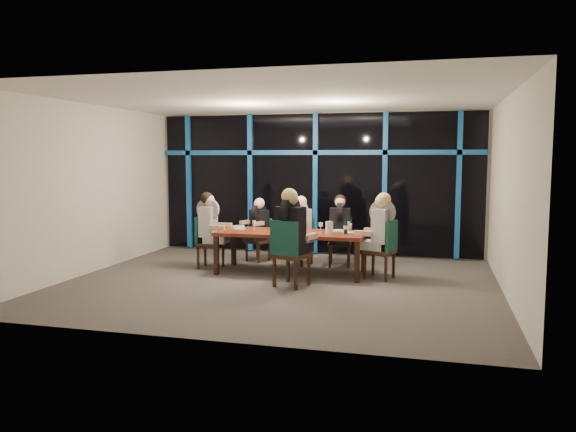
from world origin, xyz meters
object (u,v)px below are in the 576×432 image
(diner_far_left, at_px, (258,220))
(water_pitcher, at_px, (329,228))
(chair_near_mid, at_px, (288,250))
(chair_far_mid, at_px, (302,238))
(dining_table, at_px, (291,236))
(diner_far_mid, at_px, (300,220))
(diner_far_right, at_px, (340,220))
(chair_end_right, at_px, (385,247))
(diner_end_right, at_px, (380,223))
(chair_far_left, at_px, (260,237))
(diner_end_left, at_px, (210,219))
(chair_far_right, at_px, (340,239))
(diner_near_mid, at_px, (292,223))
(wine_bottle, at_px, (346,227))
(chair_end_left, at_px, (206,239))

(diner_far_left, height_order, water_pitcher, diner_far_left)
(chair_near_mid, height_order, diner_far_left, diner_far_left)
(chair_far_mid, bearing_deg, water_pitcher, -32.51)
(dining_table, xyz_separation_m, diner_far_left, (-0.93, 0.98, 0.14))
(diner_far_mid, distance_m, water_pitcher, 1.18)
(chair_near_mid, bearing_deg, diner_far_right, -86.24)
(chair_end_right, relative_size, diner_far_left, 1.20)
(diner_far_right, bearing_deg, diner_end_right, -53.47)
(diner_far_mid, relative_size, water_pitcher, 4.13)
(chair_far_left, xyz_separation_m, diner_far_left, (-0.03, -0.07, 0.34))
(dining_table, distance_m, diner_end_left, 1.60)
(diner_end_right, bearing_deg, chair_far_left, -98.37)
(diner_far_mid, distance_m, diner_end_left, 1.70)
(diner_far_left, bearing_deg, chair_end_right, 1.84)
(diner_far_right, height_order, water_pitcher, diner_far_right)
(chair_far_left, relative_size, chair_far_right, 0.93)
(diner_near_mid, distance_m, water_pitcher, 1.00)
(chair_far_mid, distance_m, water_pitcher, 1.27)
(wine_bottle, bearing_deg, diner_far_mid, 139.55)
(chair_end_right, relative_size, water_pitcher, 4.72)
(chair_far_left, distance_m, chair_far_mid, 0.89)
(chair_end_left, height_order, diner_far_right, diner_far_right)
(chair_near_mid, xyz_separation_m, diner_end_left, (-1.81, 1.16, 0.32))
(diner_far_mid, height_order, diner_end_right, diner_end_right)
(chair_end_right, height_order, diner_far_mid, diner_far_mid)
(diner_end_left, bearing_deg, diner_far_right, -72.99)
(chair_end_left, distance_m, water_pitcher, 2.39)
(dining_table, distance_m, water_pitcher, 0.73)
(chair_far_left, distance_m, water_pitcher, 1.99)
(dining_table, distance_m, wine_bottle, 1.00)
(diner_end_left, bearing_deg, dining_table, -95.71)
(diner_near_mid, xyz_separation_m, wine_bottle, (0.72, 0.93, -0.15))
(chair_far_right, relative_size, diner_end_left, 0.98)
(chair_far_left, xyz_separation_m, diner_end_left, (-0.69, -0.94, 0.45))
(chair_end_right, bearing_deg, diner_end_left, -77.61)
(chair_end_left, relative_size, wine_bottle, 3.13)
(dining_table, bearing_deg, chair_far_mid, 91.00)
(chair_end_left, height_order, diner_end_left, diner_end_left)
(chair_end_right, bearing_deg, chair_far_mid, -104.83)
(chair_far_left, distance_m, chair_end_left, 1.22)
(chair_far_left, relative_size, chair_near_mid, 0.80)
(chair_far_mid, xyz_separation_m, water_pitcher, (0.72, -0.99, 0.35))
(chair_far_right, bearing_deg, chair_end_right, -53.51)
(diner_end_right, bearing_deg, diner_far_mid, -103.15)
(chair_end_right, xyz_separation_m, chair_near_mid, (-1.42, -0.98, 0.04))
(dining_table, relative_size, water_pitcher, 12.21)
(diner_near_mid, bearing_deg, chair_end_left, -10.95)
(chair_near_mid, xyz_separation_m, diner_far_left, (-1.16, 2.03, 0.22))
(water_pitcher, bearing_deg, diner_far_mid, 117.56)
(chair_end_left, bearing_deg, chair_end_right, -94.68)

